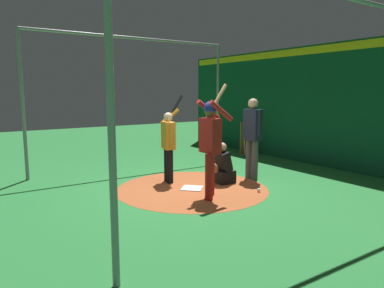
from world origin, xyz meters
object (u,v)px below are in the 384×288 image
object	(u,v)px
catcher	(222,167)
bat_rack	(252,138)
home_plate	(192,188)
visitor	(169,142)
baseball_0	(259,190)
umpire	(252,134)
batter	(211,139)

from	to	relation	value
catcher	bat_rack	bearing A→B (deg)	-141.75
home_plate	visitor	world-z (taller)	visitor
baseball_0	home_plate	bearing A→B (deg)	-44.31
bat_rack	baseball_0	distance (m)	4.73
catcher	visitor	world-z (taller)	visitor
visitor	bat_rack	distance (m)	4.60
home_plate	visitor	size ratio (longest dim) A/B	0.22
umpire	baseball_0	distance (m)	1.52
umpire	bat_rack	xyz separation A→B (m)	(-2.43, -2.63, -0.57)
home_plate	bat_rack	size ratio (longest dim) A/B	0.40
home_plate	catcher	xyz separation A→B (m)	(-0.83, -0.03, 0.34)
umpire	bat_rack	distance (m)	3.63
umpire	baseball_0	bearing A→B (deg)	54.76
home_plate	batter	xyz separation A→B (m)	(0.04, 0.70, 1.12)
batter	catcher	bearing A→B (deg)	-140.04
catcher	umpire	size ratio (longest dim) A/B	0.49
batter	baseball_0	xyz separation A→B (m)	(-1.03, 0.26, -1.09)
bat_rack	baseball_0	bearing A→B (deg)	49.01
catcher	umpire	distance (m)	1.08
home_plate	baseball_0	size ratio (longest dim) A/B	5.68
batter	umpire	distance (m)	1.81
batter	visitor	xyz separation A→B (m)	(0.08, -1.46, -0.23)
baseball_0	bat_rack	bearing A→B (deg)	-130.99
home_plate	visitor	bearing A→B (deg)	-80.82
visitor	bat_rack	size ratio (longest dim) A/B	1.86
batter	baseball_0	distance (m)	1.52
umpire	visitor	world-z (taller)	visitor
visitor	bat_rack	xyz separation A→B (m)	(-4.20, -1.83, -0.42)
home_plate	umpire	bearing A→B (deg)	178.60
umpire	bat_rack	world-z (taller)	umpire
visitor	home_plate	bearing A→B (deg)	112.72
umpire	baseball_0	size ratio (longest dim) A/B	25.25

